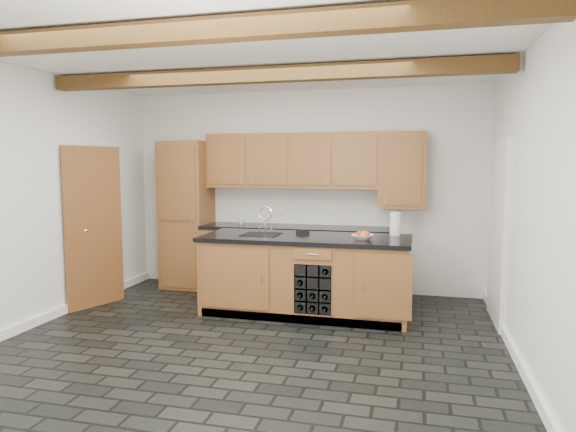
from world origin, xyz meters
name	(u,v)px	position (x,y,z in m)	size (l,w,h in m)	color
ground	(247,348)	(0.00, 0.00, 0.00)	(5.00, 5.00, 0.00)	black
room_shell	(254,189)	(-0.09, 0.53, 1.53)	(5.01, 5.00, 5.00)	white
back_cabinetry	(273,222)	(-0.38, 2.24, 0.98)	(3.65, 0.62, 2.20)	#976130
island	(306,275)	(0.31, 1.28, 0.46)	(2.48, 0.96, 0.93)	#976130
faucet	(262,231)	(-0.25, 1.33, 0.96)	(0.45, 0.40, 0.34)	black
kitchen_scale	(303,232)	(0.22, 1.49, 0.95)	(0.17, 0.11, 0.05)	black
fruit_bowl	(363,237)	(0.99, 1.18, 0.96)	(0.24, 0.24, 0.06)	silver
fruit_cluster	(363,234)	(0.99, 1.18, 0.99)	(0.16, 0.17, 0.07)	red
paper_towel	(395,224)	(1.33, 1.63, 1.07)	(0.12, 0.12, 0.28)	white
mug	(241,221)	(-0.84, 2.26, 0.97)	(0.09, 0.09, 0.08)	white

